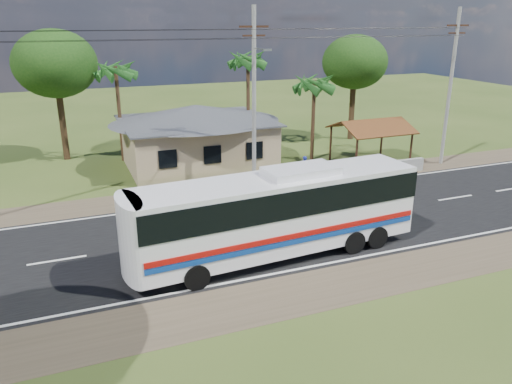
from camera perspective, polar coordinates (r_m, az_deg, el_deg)
ground at (r=25.48m, az=-1.20°, el=-4.48°), size 120.00×120.00×0.00m
road at (r=25.48m, az=-1.20°, el=-4.47°), size 120.00×16.00×0.03m
house at (r=36.84m, az=-6.85°, el=7.17°), size 12.40×10.00×5.00m
waiting_shed at (r=37.73m, az=13.05°, el=7.24°), size 5.20×4.48×3.35m
concrete_barrier at (r=35.41m, az=14.04°, el=2.58°), size 7.00×0.30×0.90m
utility_poles at (r=30.67m, az=-0.81°, el=10.83°), size 32.80×2.22×11.00m
palm_near at (r=37.56m, az=6.69°, el=12.16°), size 2.80×2.80×6.70m
palm_mid at (r=40.07m, az=-0.93°, el=14.80°), size 2.80×2.80×8.20m
palm_far at (r=38.28m, az=-15.75°, el=13.18°), size 2.80×2.80×7.70m
tree_behind_house at (r=40.02m, az=-21.98°, el=13.39°), size 6.00×6.00×9.61m
tree_behind_shed at (r=45.03m, az=11.23°, el=14.33°), size 5.60×5.60×9.02m
coach_bus at (r=22.06m, az=2.63°, el=-1.83°), size 13.24×3.66×4.06m
motorcycle at (r=31.47m, az=-2.40°, el=1.09°), size 1.78×0.69×0.92m
person at (r=33.82m, az=5.55°, el=2.86°), size 0.66×0.56×1.54m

